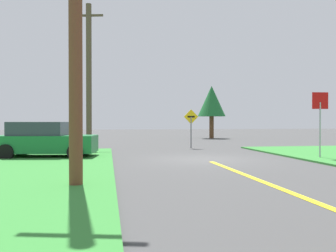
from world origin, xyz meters
name	(u,v)px	position (x,y,z in m)	size (l,w,h in m)	color
ground_plane	(205,159)	(0.00, 0.00, 0.00)	(120.00, 120.00, 0.00)	#404040
lane_stripe_center	(304,198)	(0.00, -8.00, 0.01)	(0.20, 14.00, 0.01)	yellow
stop_sign	(320,112)	(4.99, -0.72, 2.04)	(0.73, 0.08, 2.91)	#9EA0A8
parked_car_near_building	(45,140)	(-6.92, 1.68, 0.80)	(4.49, 2.46, 1.62)	#196B33
utility_pole_near	(75,9)	(-4.92, -5.93, 4.40)	(1.78, 0.54, 8.61)	brown
utility_pole_mid	(89,75)	(-5.30, 7.80, 4.56)	(1.78, 0.50, 8.94)	brown
direction_sign	(191,124)	(0.90, 6.44, 1.48)	(0.91, 0.08, 2.39)	slate
oak_tree_left	(212,102)	(5.84, 18.78, 3.59)	(2.70, 2.70, 5.12)	brown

